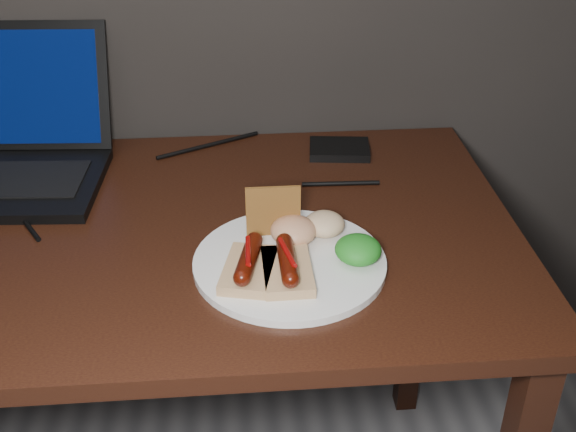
# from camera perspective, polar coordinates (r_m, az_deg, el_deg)

# --- Properties ---
(desk) EXTENTS (1.40, 0.70, 0.75)m
(desk) POSITION_cam_1_polar(r_m,az_deg,el_deg) (1.26, -14.91, -4.59)
(desk) COLOR #33190C
(desk) RESTS_ON ground
(laptop) EXTENTS (0.39, 0.35, 0.25)m
(laptop) POSITION_cam_1_polar(r_m,az_deg,el_deg) (1.42, -21.75, 5.11)
(laptop) COLOR black
(laptop) RESTS_ON desk
(hard_drive) EXTENTS (0.12, 0.10, 0.02)m
(hard_drive) POSITION_cam_1_polar(r_m,az_deg,el_deg) (1.42, 4.08, 5.28)
(hard_drive) COLOR black
(hard_drive) RESTS_ON desk
(desk_cables) EXTENTS (0.90, 0.38, 0.01)m
(desk_cables) POSITION_cam_1_polar(r_m,az_deg,el_deg) (1.33, -14.33, 2.32)
(desk_cables) COLOR black
(desk_cables) RESTS_ON desk
(plate) EXTENTS (0.34, 0.34, 0.01)m
(plate) POSITION_cam_1_polar(r_m,az_deg,el_deg) (1.09, 0.13, -3.70)
(plate) COLOR white
(plate) RESTS_ON desk
(bread_sausage_left) EXTENTS (0.09, 0.13, 0.04)m
(bread_sausage_left) POSITION_cam_1_polar(r_m,az_deg,el_deg) (1.04, -3.13, -3.88)
(bread_sausage_left) COLOR tan
(bread_sausage_left) RESTS_ON plate
(bread_sausage_center) EXTENTS (0.07, 0.12, 0.04)m
(bread_sausage_center) POSITION_cam_1_polar(r_m,az_deg,el_deg) (1.04, -0.06, -3.99)
(bread_sausage_center) COLOR tan
(bread_sausage_center) RESTS_ON plate
(crispbread) EXTENTS (0.08, 0.01, 0.08)m
(crispbread) POSITION_cam_1_polar(r_m,az_deg,el_deg) (1.12, -1.18, 0.39)
(crispbread) COLOR #9D652B
(crispbread) RESTS_ON plate
(salad_greens) EXTENTS (0.07, 0.07, 0.04)m
(salad_greens) POSITION_cam_1_polar(r_m,az_deg,el_deg) (1.08, 5.57, -2.66)
(salad_greens) COLOR #165F13
(salad_greens) RESTS_ON plate
(salsa_mound) EXTENTS (0.07, 0.07, 0.04)m
(salsa_mound) POSITION_cam_1_polar(r_m,az_deg,el_deg) (1.11, 0.43, -1.16)
(salsa_mound) COLOR #A72310
(salsa_mound) RESTS_ON plate
(coleslaw_mound) EXTENTS (0.06, 0.06, 0.04)m
(coleslaw_mound) POSITION_cam_1_polar(r_m,az_deg,el_deg) (1.14, 2.90, -0.63)
(coleslaw_mound) COLOR beige
(coleslaw_mound) RESTS_ON plate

